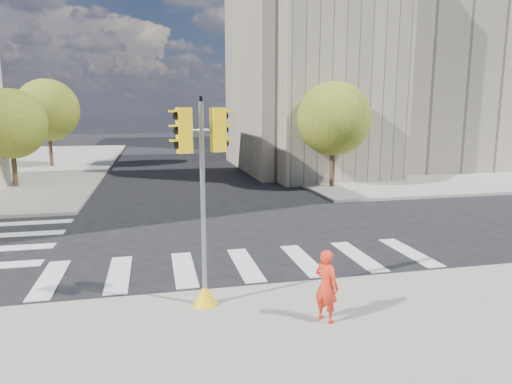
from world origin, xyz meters
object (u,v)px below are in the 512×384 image
traffic_signal (203,220)px  photographer (326,286)px  lamp_near (318,109)px  lamp_far (266,110)px

traffic_signal → photographer: traffic_signal is taller
lamp_near → traffic_signal: size_ratio=1.74×
lamp_far → traffic_signal: 34.36m
lamp_far → photographer: size_ratio=5.26×
photographer → traffic_signal: bearing=28.3°
photographer → lamp_far: bearing=-44.0°
lamp_near → photographer: lamp_near is taller
lamp_far → lamp_near: bearing=-90.0°
traffic_signal → lamp_far: bearing=60.3°
lamp_near → traffic_signal: (-9.62, -18.90, -2.45)m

